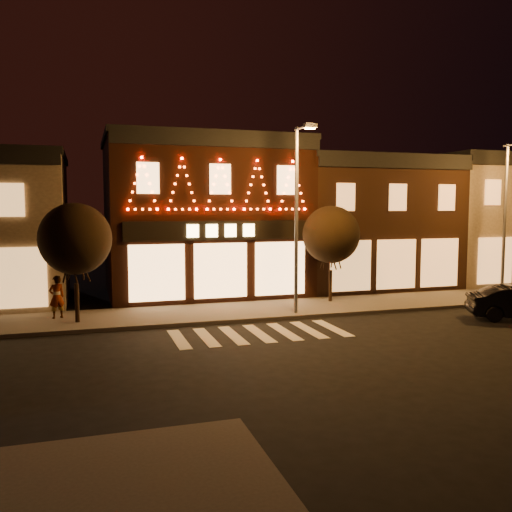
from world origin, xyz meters
name	(u,v)px	position (x,y,z in m)	size (l,w,h in m)	color
ground	(299,363)	(0.00, 0.00, 0.00)	(120.00, 120.00, 0.00)	black
sidewalk_far	(274,309)	(2.00, 8.00, 0.07)	(44.00, 4.00, 0.15)	#47423D
building_pulp	(203,217)	(0.00, 13.98, 4.16)	(10.20, 8.34, 8.30)	black
building_right_a	(360,223)	(9.50, 13.99, 3.76)	(9.20, 8.28, 7.50)	#311B11
building_right_b	(485,219)	(18.50, 13.99, 3.91)	(9.20, 8.28, 7.80)	brown
streetlamp_mid	(298,205)	(2.49, 6.37, 4.77)	(0.51, 1.80, 7.88)	#59595E
streetlamp_right	(508,208)	(13.95, 7.06, 4.64)	(0.60, 1.76, 7.65)	#59595E
tree_left	(75,239)	(-6.47, 7.44, 3.46)	(2.83, 2.83, 4.72)	black
tree_right	(331,235)	(5.18, 8.82, 3.38)	(2.76, 2.76, 4.61)	black
pedestrian	(57,297)	(-7.28, 8.49, 1.03)	(0.64, 0.42, 1.76)	gray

